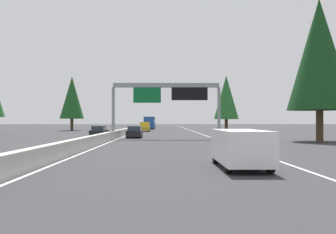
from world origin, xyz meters
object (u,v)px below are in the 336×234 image
at_px(sign_gantry_overhead, 168,94).
at_px(pickup_far_left, 145,127).
at_px(conifer_right_near, 319,54).
at_px(sedan_distant_b, 135,132).
at_px(box_truck_near_center, 152,122).
at_px(minivan_mid_right, 240,147).
at_px(sedan_far_right, 151,126).
at_px(oncoming_near, 99,132).
at_px(bus_far_center, 150,122).
at_px(conifer_right_mid, 226,97).
at_px(conifer_left_mid, 72,98).

bearing_deg(sign_gantry_overhead, pickup_far_left, 8.05).
distance_m(pickup_far_left, conifer_right_near, 41.13).
relative_size(sedan_distant_b, box_truck_near_center, 0.52).
distance_m(minivan_mid_right, sedan_distant_b, 29.69).
distance_m(sign_gantry_overhead, sedan_distant_b, 6.65).
relative_size(sedan_far_right, oncoming_near, 1.00).
height_order(sedan_far_right, oncoming_near, same).
xyz_separation_m(sedan_far_right, box_truck_near_center, (13.28, 0.05, 0.93)).
bearing_deg(conifer_right_near, minivan_mid_right, 148.58).
relative_size(pickup_far_left, sedan_far_right, 1.27).
distance_m(bus_far_center, conifer_right_mid, 27.99).
height_order(pickup_far_left, sedan_far_right, pickup_far_left).
height_order(conifer_right_near, conifer_right_mid, conifer_right_near).
bearing_deg(sign_gantry_overhead, oncoming_near, 62.20).
bearing_deg(pickup_far_left, sedan_far_right, 0.04).
relative_size(box_truck_near_center, bus_far_center, 0.74).
xyz_separation_m(conifer_right_mid, conifer_left_mid, (6.91, 31.99, 0.35)).
distance_m(sedan_distant_b, conifer_right_near, 22.66).
distance_m(sign_gantry_overhead, conifer_right_mid, 31.44).
distance_m(sign_gantry_overhead, sedan_far_right, 67.00).
bearing_deg(sedan_far_right, conifer_right_mid, -156.87).
distance_m(oncoming_near, conifer_left_mid, 33.94).
height_order(box_truck_near_center, conifer_left_mid, conifer_left_mid).
distance_m(sign_gantry_overhead, bus_far_center, 51.83).
bearing_deg(conifer_right_near, conifer_left_mid, 40.07).
relative_size(pickup_far_left, bus_far_center, 0.49).
bearing_deg(oncoming_near, pickup_far_left, 169.50).
bearing_deg(minivan_mid_right, pickup_far_left, 7.26).
relative_size(pickup_far_left, conifer_right_mid, 0.51).
distance_m(pickup_far_left, sedan_far_right, 37.27).
xyz_separation_m(conifer_right_near, conifer_right_mid, (35.05, 3.30, -2.09)).
bearing_deg(conifer_right_mid, conifer_right_near, -174.62).
xyz_separation_m(sedan_distant_b, conifer_right_near, (-8.75, -19.25, 8.12)).
distance_m(oncoming_near, conifer_right_mid, 32.57).
height_order(minivan_mid_right, conifer_left_mid, conifer_left_mid).
xyz_separation_m(minivan_mid_right, sedan_far_right, (92.80, 7.10, -0.27)).
xyz_separation_m(box_truck_near_center, conifer_left_mid, (-44.02, 15.86, 5.45)).
relative_size(sign_gantry_overhead, box_truck_near_center, 1.49).
height_order(bus_far_center, conifer_right_near, conifer_right_near).
xyz_separation_m(sedan_distant_b, conifer_left_mid, (33.20, 16.04, 6.38)).
bearing_deg(pickup_far_left, conifer_right_mid, -91.34).
bearing_deg(conifer_left_mid, oncoming_near, -160.13).
bearing_deg(conifer_left_mid, pickup_far_left, -112.30).
distance_m(box_truck_near_center, conifer_left_mid, 47.11).
distance_m(box_truck_near_center, bus_far_center, 28.43).
relative_size(sign_gantry_overhead, sedan_distant_b, 2.88).
bearing_deg(oncoming_near, sign_gantry_overhead, 62.20).
distance_m(pickup_far_left, conifer_right_mid, 17.08).
height_order(sedan_distant_b, conifer_right_mid, conifer_right_mid).
bearing_deg(sign_gantry_overhead, minivan_mid_right, -173.63).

